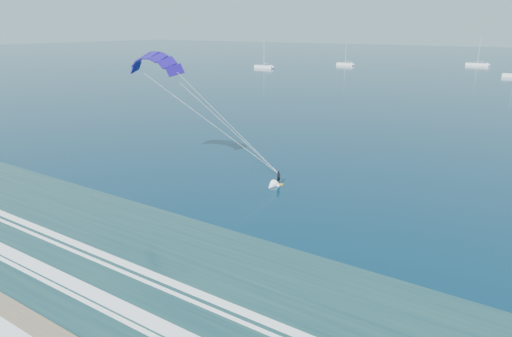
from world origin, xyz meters
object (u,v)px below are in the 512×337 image
object	(u,v)px
sailboat_0	(264,67)
sailboat_1	(345,64)
kitesurfer_rig	(212,112)
sailboat_2	(477,64)

from	to	relation	value
sailboat_0	sailboat_1	world-z (taller)	sailboat_0
kitesurfer_rig	sailboat_1	xyz separation A→B (m)	(-53.09, 163.99, -7.41)
sailboat_0	sailboat_1	distance (m)	40.87
kitesurfer_rig	sailboat_2	xyz separation A→B (m)	(-1.31, 196.29, -7.40)
sailboat_1	sailboat_0	bearing A→B (deg)	-125.96
sailboat_0	sailboat_2	distance (m)	100.08
sailboat_2	sailboat_1	bearing A→B (deg)	-148.05
sailboat_2	kitesurfer_rig	bearing A→B (deg)	-89.62
kitesurfer_rig	sailboat_0	distance (m)	152.10
kitesurfer_rig	sailboat_0	size ratio (longest dim) A/B	1.74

